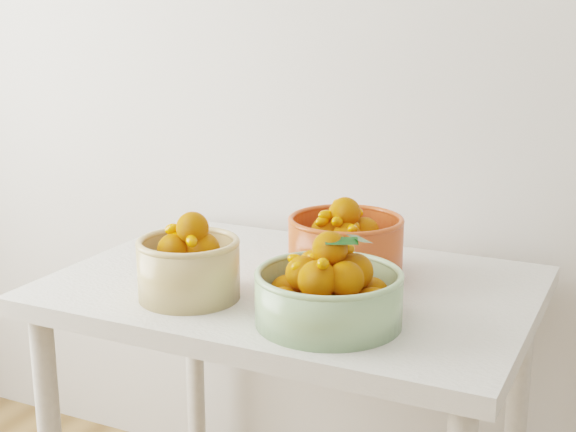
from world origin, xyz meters
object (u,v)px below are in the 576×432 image
object	(u,v)px
bowl_cream	(189,266)
bowl_orange	(345,245)
bowl_green	(329,292)
table	(293,323)

from	to	relation	value
bowl_cream	bowl_orange	xyz separation A→B (m)	(0.23, 0.25, 0.00)
bowl_cream	bowl_green	size ratio (longest dim) A/B	0.72
table	bowl_orange	bearing A→B (deg)	41.18
table	bowl_orange	xyz separation A→B (m)	(0.09, 0.08, 0.17)
bowl_green	table	bearing A→B (deg)	130.96
bowl_cream	table	bearing A→B (deg)	50.73
table	bowl_cream	xyz separation A→B (m)	(-0.15, -0.18, 0.16)
table	bowl_cream	bearing A→B (deg)	-129.27
bowl_green	bowl_orange	world-z (taller)	bowl_orange
bowl_cream	bowl_orange	size ratio (longest dim) A/B	0.67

